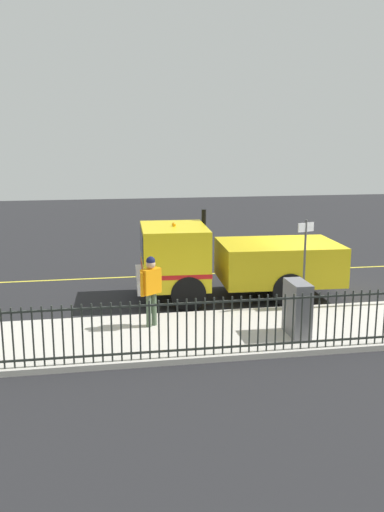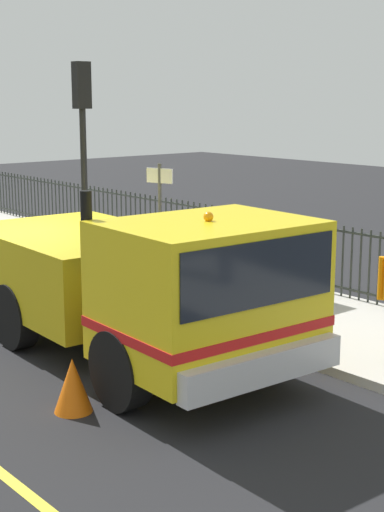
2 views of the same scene
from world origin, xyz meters
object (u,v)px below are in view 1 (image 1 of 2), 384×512
at_px(traffic_cone, 187,275).
at_px(street_sign, 305,253).
at_px(utility_cabinet, 297,308).
at_px(worker_standing, 151,284).
at_px(work_truck, 222,258).

xyz_separation_m(traffic_cone, street_sign, (3.33, 2.63, 1.30)).
height_order(utility_cabinet, traffic_cone, utility_cabinet).
height_order(worker_standing, street_sign, street_sign).
height_order(worker_standing, utility_cabinet, worker_standing).
distance_m(traffic_cone, street_sign, 4.44).
bearing_deg(street_sign, utility_cabinet, -24.89).
height_order(work_truck, traffic_cone, work_truck).
xyz_separation_m(worker_standing, utility_cabinet, (1.16, 3.27, -0.43)).
xyz_separation_m(worker_standing, traffic_cone, (-4.13, 1.55, -0.87)).
distance_m(work_truck, street_sign, 2.56).
xyz_separation_m(worker_standing, street_sign, (-0.80, 4.18, 0.43)).
distance_m(utility_cabinet, street_sign, 2.32).
bearing_deg(worker_standing, street_sign, -24.43).
xyz_separation_m(work_truck, utility_cabinet, (3.69, 0.92, -0.44)).
relative_size(worker_standing, street_sign, 0.72).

